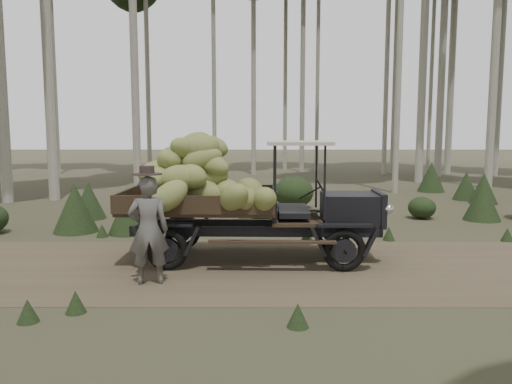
# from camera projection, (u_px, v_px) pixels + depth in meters

# --- Properties ---
(ground) EXTENTS (120.00, 120.00, 0.00)m
(ground) POSITION_uv_depth(u_px,v_px,m) (358.00, 268.00, 8.64)
(ground) COLOR #473D2B
(ground) RESTS_ON ground
(dirt_track) EXTENTS (70.00, 4.00, 0.01)m
(dirt_track) POSITION_uv_depth(u_px,v_px,m) (358.00, 267.00, 8.64)
(dirt_track) COLOR brown
(dirt_track) RESTS_ON ground
(banana_truck) EXTENTS (4.81, 2.30, 2.45)m
(banana_truck) POSITION_uv_depth(u_px,v_px,m) (223.00, 184.00, 8.93)
(banana_truck) COLOR black
(banana_truck) RESTS_ON ground
(farmer) EXTENTS (0.68, 0.52, 1.83)m
(farmer) POSITION_uv_depth(u_px,v_px,m) (148.00, 229.00, 7.63)
(farmer) COLOR #55524E
(farmer) RESTS_ON ground
(undergrowth) EXTENTS (25.25, 22.60, 1.40)m
(undergrowth) POSITION_uv_depth(u_px,v_px,m) (337.00, 239.00, 8.42)
(undergrowth) COLOR #233319
(undergrowth) RESTS_ON ground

